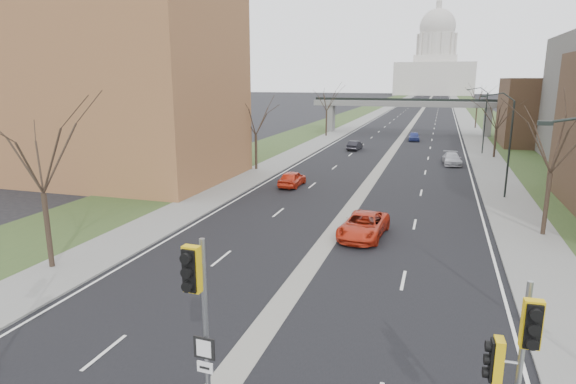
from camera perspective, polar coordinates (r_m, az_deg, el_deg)
The scene contains 25 objects.
road_surface at distance 161.54m, azimuth 15.53°, elevation 9.26°, with size 20.00×600.00×0.01m, color black.
median_strip at distance 161.54m, azimuth 15.53°, elevation 9.26°, with size 1.20×600.00×0.02m, color gray.
sidewalk_right at distance 161.51m, azimuth 19.84°, elevation 8.99°, with size 4.00×600.00×0.12m, color gray.
sidewalk_left at distance 162.44m, azimuth 11.25°, elevation 9.53°, with size 4.00×600.00×0.12m, color gray.
grass_verge_right at distance 161.84m, azimuth 21.98°, elevation 8.82°, with size 8.00×600.00×0.10m, color #283E1C.
grass_verge_left at distance 163.23m, azimuth 9.13°, elevation 9.63°, with size 8.00×600.00×0.10m, color #283E1C.
apartment_building at distance 52.27m, azimuth -21.16°, elevation 13.64°, with size 25.00×16.00×22.00m, color brown.
commercial_block_far at distance 82.77m, azimuth 28.84°, elevation 8.26°, with size 14.00×14.00×10.00m, color #493422.
pedestrian_bridge at distance 91.47m, azimuth 13.83°, elevation 9.72°, with size 34.00×3.00×6.45m.
capitol at distance 331.29m, azimuth 17.03°, elevation 14.19°, with size 48.00×42.00×55.75m.
streetlight_mid at distance 43.47m, azimuth 24.05°, elevation 8.30°, with size 2.61×0.20×8.70m.
streetlight_far at distance 69.34m, azimuth 21.82°, elevation 9.92°, with size 2.61×0.20×8.70m.
tree_left_a at distance 27.32m, azimuth -27.54°, elevation 5.01°, with size 7.20×7.20×9.40m.
tree_left_b at distance 52.88m, azimuth -3.87°, elevation 9.28°, with size 6.75×6.75×8.81m.
tree_left_c at distance 85.36m, azimuth 4.62°, elevation 11.31°, with size 7.65×7.65×9.99m.
tree_right_a at distance 33.95m, azimuth 29.13°, elevation 6.16°, with size 7.20×7.20×9.40m.
tree_right_b at distance 66.58m, azimuth 23.64°, elevation 8.68°, with size 6.30×6.30×8.22m.
tree_right_c at distance 106.37m, azimuth 21.61°, elevation 10.82°, with size 7.65×7.65×9.99m.
signal_pole_median at distance 13.47m, azimuth -10.57°, elevation -12.83°, with size 0.66×0.93×5.70m.
signal_pole_right at distance 13.15m, azimuth 25.27°, elevation -17.13°, with size 0.98×0.92×5.29m.
car_left_near at distance 45.17m, azimuth 0.50°, elevation 1.61°, with size 1.75×4.35×1.48m, color red.
car_left_far at distance 69.31m, azimuth 7.93°, elevation 5.50°, with size 1.40×4.02×1.33m, color black.
car_right_near at distance 31.07m, azimuth 8.95°, elevation -3.92°, with size 2.53×5.48×1.52m, color red.
car_right_mid at distance 59.95m, azimuth 18.85°, elevation 3.75°, with size 1.96×4.81×1.40m, color #ABACB3.
car_right_far at distance 81.85m, azimuth 14.71°, elevation 6.41°, with size 1.72×4.29×1.46m, color navy.
Camera 1 is at (6.26, -11.12, 9.84)m, focal length 30.00 mm.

